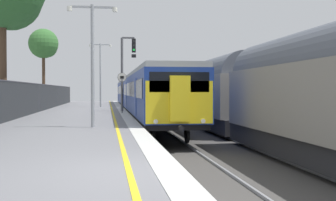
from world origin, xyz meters
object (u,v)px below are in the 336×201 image
Objects in this scene: commuter_train_at_platform at (140,93)px; freight_train_adjacent_track at (251,92)px; platform_lamp_mid at (92,54)px; background_tree_centre at (44,45)px; speed_limit_sign at (122,87)px; signal_gantry at (126,65)px; platform_lamp_far at (100,70)px.

freight_train_adjacent_track is at bearing -77.27° from commuter_train_at_platform.
background_tree_centre is (-5.41, 25.83, 2.95)m from platform_lamp_mid.
freight_train_adjacent_track is at bearing -56.00° from speed_limit_sign.
freight_train_adjacent_track is 10.93× the size of speed_limit_sign.
commuter_train_at_platform is at bearing 76.46° from signal_gantry.
background_tree_centre is (-5.41, 3.61, 2.53)m from platform_lamp_far.
freight_train_adjacent_track is at bearing -61.37° from background_tree_centre.
background_tree_centre is (-6.97, 14.82, 4.21)m from speed_limit_sign.
signal_gantry is 1.09× the size of platform_lamp_mid.
platform_lamp_far reaches higher than platform_lamp_mid.
background_tree_centre is at bearing 118.63° from freight_train_adjacent_track.
commuter_train_at_platform is at bearing 102.73° from freight_train_adjacent_track.
background_tree_centre reaches higher than platform_lamp_mid.
background_tree_centre is (-7.33, 11.94, 2.58)m from signal_gantry.
platform_lamp_far is (-7.41, 19.88, 1.95)m from freight_train_adjacent_track.
signal_gantry is 14.24m from background_tree_centre.
signal_gantry is at bearing 115.41° from freight_train_adjacent_track.
freight_train_adjacent_track is 10.46m from speed_limit_sign.
signal_gantry is at bearing 82.89° from speed_limit_sign.
platform_lamp_far is (-1.56, 11.21, 1.69)m from speed_limit_sign.
platform_lamp_far is (-1.92, 8.33, 0.05)m from signal_gantry.
background_tree_centre is (-8.82, 5.77, 4.64)m from commuter_train_at_platform.
background_tree_centre is at bearing 146.83° from commuter_train_at_platform.
platform_lamp_far is at bearing 102.99° from signal_gantry.
background_tree_centre reaches higher than speed_limit_sign.
background_tree_centre is at bearing 121.56° from signal_gantry.
commuter_train_at_platform is 7.90× the size of signal_gantry.
background_tree_centre reaches higher than commuter_train_at_platform.
platform_lamp_mid is at bearing -162.50° from freight_train_adjacent_track.
signal_gantry is at bearing -103.54° from commuter_train_at_platform.
speed_limit_sign is at bearing -101.52° from commuter_train_at_platform.
platform_lamp_far is (-3.41, 2.15, 2.12)m from commuter_train_at_platform.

